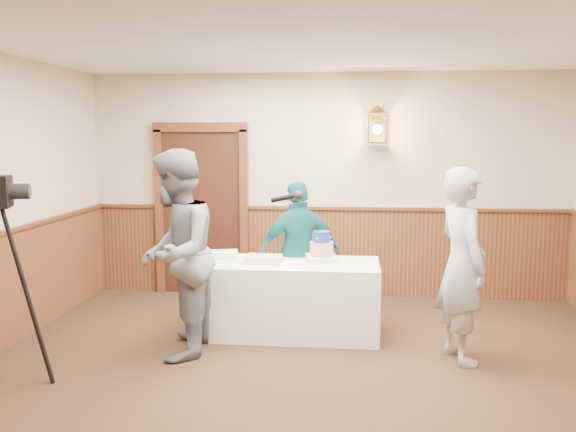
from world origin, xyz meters
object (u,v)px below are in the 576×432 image
object	(u,v)px
display_table	(290,298)
assistant_p	(299,253)
sheet_cake_green	(223,255)
interviewer	(176,254)
sheet_cake_yellow	(264,259)
tiered_cake	(322,250)
baker	(462,265)

from	to	relation	value
display_table	assistant_p	bearing A→B (deg)	81.35
sheet_cake_green	interviewer	size ratio (longest dim) A/B	0.16
sheet_cake_yellow	assistant_p	distance (m)	0.56
display_table	sheet_cake_green	xyz separation A→B (m)	(-0.72, 0.13, 0.41)
sheet_cake_yellow	tiered_cake	bearing A→B (deg)	13.47
sheet_cake_yellow	sheet_cake_green	size ratio (longest dim) A/B	1.13
interviewer	baker	distance (m)	2.58
display_table	interviewer	xyz separation A→B (m)	(-0.98, -0.71, 0.58)
display_table	sheet_cake_green	size ratio (longest dim) A/B	5.80
display_table	sheet_cake_green	world-z (taller)	sheet_cake_green
sheet_cake_green	assistant_p	world-z (taller)	assistant_p
sheet_cake_yellow	baker	size ratio (longest dim) A/B	0.20
tiered_cake	interviewer	size ratio (longest dim) A/B	0.18
sheet_cake_yellow	assistant_p	xyz separation A→B (m)	(0.32, 0.45, -0.01)
sheet_cake_yellow	baker	distance (m)	1.94
sheet_cake_yellow	interviewer	world-z (taller)	interviewer
display_table	assistant_p	world-z (taller)	assistant_p
display_table	interviewer	bearing A→B (deg)	-143.85
baker	tiered_cake	bearing A→B (deg)	46.10
tiered_cake	sheet_cake_green	distance (m)	1.04
sheet_cake_green	baker	world-z (taller)	baker
sheet_cake_green	assistant_p	distance (m)	0.82
sheet_cake_yellow	baker	xyz separation A→B (m)	(1.87, -0.52, 0.09)
display_table	assistant_p	xyz separation A→B (m)	(0.06, 0.39, 0.40)
sheet_cake_green	interviewer	world-z (taller)	interviewer
assistant_p	sheet_cake_yellow	bearing A→B (deg)	32.01
tiered_cake	assistant_p	distance (m)	0.42
tiered_cake	sheet_cake_yellow	world-z (taller)	tiered_cake
sheet_cake_green	assistant_p	size ratio (longest dim) A/B	0.20
sheet_cake_yellow	sheet_cake_green	world-z (taller)	same
tiered_cake	interviewer	distance (m)	1.52
sheet_cake_yellow	sheet_cake_green	bearing A→B (deg)	157.50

